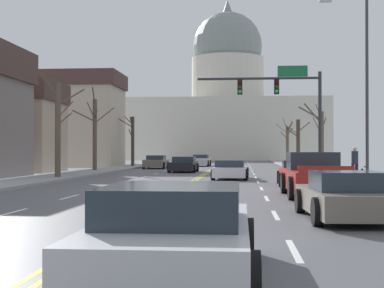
% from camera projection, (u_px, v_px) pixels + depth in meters
% --- Properties ---
extents(ground, '(20.00, 180.00, 0.20)m').
position_uv_depth(ground, '(177.00, 191.00, 23.41)').
color(ground, '#515156').
extents(signal_gantry, '(7.91, 0.41, 6.96)m').
position_uv_depth(signal_gantry, '(285.00, 97.00, 36.40)').
color(signal_gantry, '#28282D').
rests_on(signal_gantry, ground).
extents(street_lamp_right, '(2.16, 0.24, 8.49)m').
position_uv_depth(street_lamp_right, '(361.00, 73.00, 25.39)').
color(street_lamp_right, '#333338').
rests_on(street_lamp_right, ground).
extents(capitol_building, '(35.95, 21.80, 30.36)m').
position_uv_depth(capitol_building, '(228.00, 109.00, 107.93)').
color(capitol_building, beige).
rests_on(capitol_building, ground).
extents(sedan_near_00, '(2.16, 4.66, 1.11)m').
position_uv_depth(sedan_near_00, '(230.00, 170.00, 33.28)').
color(sedan_near_00, silver).
rests_on(sedan_near_00, ground).
extents(sedan_near_01, '(2.11, 4.51, 1.21)m').
position_uv_depth(sedan_near_01, '(299.00, 173.00, 27.38)').
color(sedan_near_01, '#B71414').
rests_on(sedan_near_01, ground).
extents(pickup_truck_near_02, '(2.24, 5.24, 1.61)m').
position_uv_depth(pickup_truck_near_02, '(315.00, 177.00, 20.73)').
color(pickup_truck_near_02, maroon).
rests_on(pickup_truck_near_02, ground).
extents(sedan_near_03, '(2.11, 4.44, 1.16)m').
position_uv_depth(sedan_near_03, '(345.00, 197.00, 13.75)').
color(sedan_near_03, '#6B6056').
rests_on(sedan_near_03, ground).
extents(sedan_near_04, '(2.10, 4.55, 1.22)m').
position_uv_depth(sedan_near_04, '(174.00, 235.00, 7.25)').
color(sedan_near_04, silver).
rests_on(sedan_near_04, ground).
extents(sedan_oncoming_00, '(2.15, 4.49, 1.20)m').
position_uv_depth(sedan_oncoming_00, '(184.00, 165.00, 44.47)').
color(sedan_oncoming_00, black).
rests_on(sedan_oncoming_00, ground).
extents(sedan_oncoming_01, '(2.10, 4.23, 1.23)m').
position_uv_depth(sedan_oncoming_01, '(156.00, 162.00, 53.53)').
color(sedan_oncoming_01, '#6B6056').
rests_on(sedan_oncoming_01, ground).
extents(sedan_oncoming_02, '(2.06, 4.61, 1.24)m').
position_uv_depth(sedan_oncoming_02, '(201.00, 161.00, 61.75)').
color(sedan_oncoming_02, silver).
rests_on(sedan_oncoming_02, ground).
extents(flank_building_00, '(13.53, 6.95, 9.55)m').
position_uv_depth(flank_building_00, '(56.00, 120.00, 58.20)').
color(flank_building_00, '#B2A38E').
rests_on(flank_building_00, ground).
extents(flank_building_03, '(11.45, 6.36, 8.74)m').
position_uv_depth(flank_building_03, '(70.00, 129.00, 70.59)').
color(flank_building_03, tan).
rests_on(flank_building_03, ground).
extents(bare_tree_00, '(2.20, 2.57, 5.52)m').
position_uv_depth(bare_tree_00, '(287.00, 143.00, 68.51)').
color(bare_tree_00, brown).
rests_on(bare_tree_00, ground).
extents(bare_tree_01, '(1.39, 2.25, 5.07)m').
position_uv_depth(bare_tree_01, '(132.00, 140.00, 58.11)').
color(bare_tree_01, '#423328').
rests_on(bare_tree_01, ground).
extents(bare_tree_02, '(2.70, 2.22, 4.69)m').
position_uv_depth(bare_tree_02, '(298.00, 142.00, 57.71)').
color(bare_tree_02, '#423328').
rests_on(bare_tree_02, ground).
extents(bare_tree_03, '(3.29, 2.04, 6.49)m').
position_uv_depth(bare_tree_03, '(95.00, 132.00, 45.23)').
color(bare_tree_03, brown).
rests_on(bare_tree_03, ground).
extents(bare_tree_04, '(1.96, 2.97, 5.20)m').
position_uv_depth(bare_tree_04, '(321.00, 138.00, 43.73)').
color(bare_tree_04, brown).
rests_on(bare_tree_04, ground).
extents(bare_tree_05, '(2.50, 1.73, 6.02)m').
position_uv_depth(bare_tree_05, '(58.00, 127.00, 33.04)').
color(bare_tree_05, brown).
rests_on(bare_tree_05, ground).
extents(pedestrian_01, '(0.35, 0.34, 1.73)m').
position_uv_depth(pedestrian_01, '(355.00, 162.00, 28.80)').
color(pedestrian_01, black).
rests_on(pedestrian_01, ground).
extents(bicycle_parked, '(0.12, 1.77, 0.85)m').
position_uv_depth(bicycle_parked, '(365.00, 176.00, 26.15)').
color(bicycle_parked, black).
rests_on(bicycle_parked, ground).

